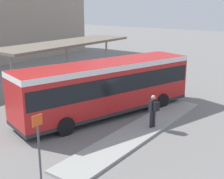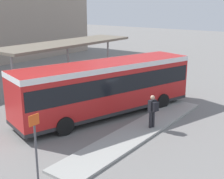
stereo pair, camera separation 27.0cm
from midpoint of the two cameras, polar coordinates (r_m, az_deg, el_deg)
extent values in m
plane|color=slate|center=(18.88, -0.61, -4.55)|extent=(120.00, 120.00, 0.00)
cube|color=#9E9E99|center=(16.49, 5.51, -7.48)|extent=(11.61, 1.80, 0.12)
cube|color=red|center=(18.35, -0.62, 0.63)|extent=(11.45, 5.68, 2.82)
cube|color=white|center=(18.06, -0.64, 4.50)|extent=(11.47, 5.70, 0.30)
cube|color=black|center=(18.26, -0.63, 1.65)|extent=(11.24, 5.64, 0.99)
cube|color=black|center=(21.91, 11.31, 3.71)|extent=(0.75, 2.27, 1.09)
cube|color=#28282B|center=(18.73, -0.61, -3.25)|extent=(11.46, 5.69, 0.20)
cylinder|color=black|center=(21.70, 4.93, -0.55)|extent=(1.02, 0.55, 0.98)
cylinder|color=black|center=(20.01, 9.55, -2.11)|extent=(1.02, 0.55, 0.98)
cylinder|color=black|center=(18.09, -11.89, -4.17)|extent=(1.02, 0.55, 0.98)
cylinder|color=black|center=(16.03, -8.18, -6.61)|extent=(1.02, 0.55, 0.98)
cylinder|color=#232328|center=(16.60, 7.51, -5.55)|extent=(0.16, 0.16, 0.86)
cylinder|color=#232328|center=(16.73, 8.00, -5.40)|extent=(0.16, 0.16, 0.86)
cube|color=black|center=(16.41, 7.85, -3.01)|extent=(0.48, 0.35, 0.65)
cube|color=black|center=(16.25, 8.40, -3.10)|extent=(0.37, 0.30, 0.49)
sphere|color=tan|center=(16.27, 7.91, -1.46)|extent=(0.23, 0.23, 0.23)
torus|color=black|center=(27.59, 6.15, 2.68)|extent=(0.12, 0.76, 0.76)
torus|color=black|center=(27.19, 8.12, 2.42)|extent=(0.12, 0.76, 0.76)
cylinder|color=red|center=(27.33, 7.15, 3.06)|extent=(0.12, 0.80, 0.04)
cylinder|color=red|center=(27.27, 7.50, 2.88)|extent=(0.04, 0.04, 0.37)
cube|color=black|center=(27.23, 7.51, 3.27)|extent=(0.09, 0.19, 0.04)
cylinder|color=red|center=(27.48, 6.37, 3.34)|extent=(0.48, 0.08, 0.03)
torus|color=black|center=(28.11, 5.34, 2.85)|extent=(0.09, 0.68, 0.68)
torus|color=black|center=(27.61, 6.89, 2.58)|extent=(0.09, 0.68, 0.68)
cylinder|color=gold|center=(27.81, 6.12, 3.16)|extent=(0.08, 0.71, 0.04)
cylinder|color=gold|center=(27.73, 6.40, 3.00)|extent=(0.04, 0.04, 0.33)
cube|color=black|center=(27.69, 6.41, 3.33)|extent=(0.08, 0.18, 0.04)
cylinder|color=gold|center=(27.99, 5.51, 3.42)|extent=(0.48, 0.06, 0.03)
torus|color=black|center=(27.92, 5.83, 2.83)|extent=(0.15, 0.75, 0.75)
torus|color=black|center=(28.55, 4.23, 3.16)|extent=(0.15, 0.75, 0.75)
cylinder|color=black|center=(28.18, 5.03, 3.48)|extent=(0.14, 0.79, 0.04)
cylinder|color=black|center=(28.30, 4.74, 3.42)|extent=(0.04, 0.04, 0.37)
cube|color=black|center=(28.27, 4.75, 3.78)|extent=(0.09, 0.19, 0.04)
cylinder|color=black|center=(27.91, 5.68, 3.53)|extent=(0.48, 0.10, 0.03)
torus|color=black|center=(28.37, 4.67, 2.98)|extent=(0.09, 0.66, 0.66)
torus|color=black|center=(28.79, 3.11, 3.19)|extent=(0.09, 0.66, 0.66)
cylinder|color=silver|center=(28.53, 3.89, 3.51)|extent=(0.08, 0.70, 0.04)
cylinder|color=silver|center=(28.62, 3.61, 3.44)|extent=(0.04, 0.04, 0.32)
cube|color=black|center=(28.59, 3.62, 3.76)|extent=(0.08, 0.18, 0.04)
cylinder|color=silver|center=(28.35, 4.53, 3.57)|extent=(0.48, 0.07, 0.03)
cube|color=#706656|center=(23.29, -7.85, 8.37)|extent=(11.48, 3.07, 0.18)
cylinder|color=gray|center=(20.49, -17.24, 1.53)|extent=(0.16, 0.16, 3.54)
cylinder|color=gray|center=(27.21, -0.47, 5.59)|extent=(0.16, 0.16, 3.54)
cylinder|color=gray|center=(23.59, -7.68, 3.89)|extent=(0.16, 0.16, 3.54)
cylinder|color=slate|center=(20.77, -5.56, -1.82)|extent=(0.66, 0.66, 0.62)
sphere|color=#235B28|center=(20.60, -5.61, -0.24)|extent=(0.75, 0.75, 0.75)
cylinder|color=slate|center=(23.01, -1.61, -0.20)|extent=(0.89, 0.89, 0.48)
sphere|color=#337F38|center=(22.84, -1.62, 1.31)|extent=(1.02, 1.02, 1.02)
cylinder|color=#4C4C51|center=(11.66, -12.97, -11.89)|extent=(0.08, 0.08, 2.40)
cube|color=#D84C19|center=(11.09, -13.41, -5.45)|extent=(0.44, 0.03, 0.40)
camera|label=1|loc=(0.14, -89.59, 0.11)|focal=50.00mm
camera|label=2|loc=(0.14, 90.41, -0.11)|focal=50.00mm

